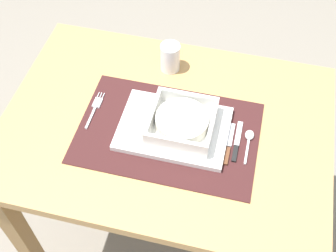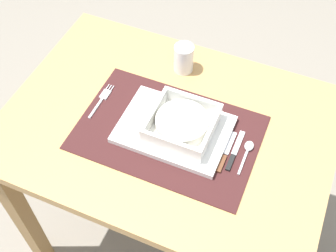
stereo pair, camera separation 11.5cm
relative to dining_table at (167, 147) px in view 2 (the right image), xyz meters
name	(u,v)px [view 2 (the right image)]	position (x,y,z in m)	size (l,w,h in m)	color
ground_plane	(168,231)	(0.00, 0.00, -0.60)	(6.00, 6.00, 0.00)	gray
dining_table	(167,147)	(0.00, 0.00, 0.00)	(0.90, 0.65, 0.71)	#B2844C
placemat	(168,132)	(0.01, -0.03, 0.12)	(0.48, 0.32, 0.00)	#381919
serving_plate	(174,129)	(0.03, -0.02, 0.13)	(0.29, 0.21, 0.02)	white
porridge_bowl	(182,124)	(0.05, -0.02, 0.16)	(0.17, 0.17, 0.05)	white
fork	(103,98)	(-0.20, 0.01, 0.12)	(0.02, 0.13, 0.00)	silver
spoon	(248,149)	(0.23, 0.00, 0.12)	(0.02, 0.11, 0.01)	silver
butter_knife	(234,153)	(0.20, -0.03, 0.12)	(0.01, 0.13, 0.01)	black
bread_knife	(225,155)	(0.18, -0.04, 0.12)	(0.01, 0.13, 0.01)	#59331E
drinking_glass	(184,59)	(-0.04, 0.21, 0.15)	(0.06, 0.06, 0.09)	white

